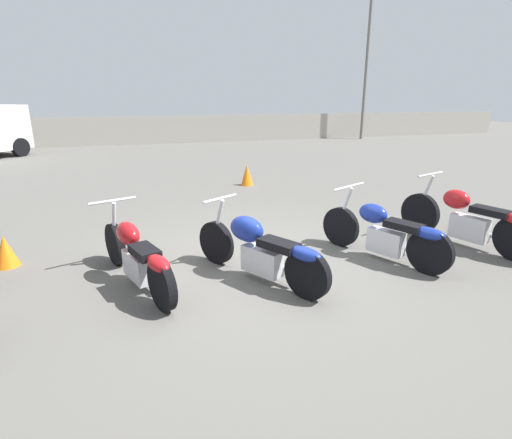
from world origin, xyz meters
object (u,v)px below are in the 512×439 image
Objects in this scene: motorcycle_slot_2 at (260,249)px; motorcycle_slot_4 at (469,219)px; light_pole_left at (368,46)px; traffic_cone_near at (247,175)px; motorcycle_slot_1 at (137,256)px; motorcycle_slot_3 at (386,233)px; traffic_cone_far at (5,251)px.

motorcycle_slot_2 is 3.45m from motorcycle_slot_4.
light_pole_left reaches higher than traffic_cone_near.
motorcycle_slot_2 is 5.64m from traffic_cone_near.
traffic_cone_near is (1.40, 5.46, -0.15)m from motorcycle_slot_2.
motorcycle_slot_1 is at bearing -129.54° from light_pole_left.
light_pole_left is 4.20× the size of motorcycle_slot_2.
motorcycle_slot_4 is at bearing -20.82° from motorcycle_slot_1.
motorcycle_slot_4 is at bearing -22.13° from motorcycle_slot_3.
motorcycle_slot_1 is at bearing -33.55° from traffic_cone_far.
traffic_cone_near is at bearing -134.22° from light_pole_left.
motorcycle_slot_1 is at bearing -119.15° from traffic_cone_near.
motorcycle_slot_4 is 3.94× the size of traffic_cone_near.
traffic_cone_far is at bearing 140.23° from motorcycle_slot_3.
motorcycle_slot_2 is (1.48, -0.29, 0.03)m from motorcycle_slot_1.
traffic_cone_near is (-2.05, 5.28, -0.16)m from motorcycle_slot_4.
motorcycle_slot_2 is at bearing -24.10° from traffic_cone_far.
traffic_cone_far is at bearing -135.70° from light_pole_left.
motorcycle_slot_1 is 3.75× the size of traffic_cone_near.
motorcycle_slot_4 is at bearing -27.74° from motorcycle_slot_2.
motorcycle_slot_1 reaches higher than traffic_cone_far.
motorcycle_slot_3 is 5.29m from traffic_cone_far.
traffic_cone_near is at bearing 70.28° from motorcycle_slot_3.
motorcycle_slot_4 reaches higher than motorcycle_slot_1.
traffic_cone_near is (2.88, 5.17, -0.12)m from motorcycle_slot_1.
motorcycle_slot_3 reaches higher than motorcycle_slot_2.
traffic_cone_far is (-1.73, 1.14, -0.17)m from motorcycle_slot_1.
light_pole_left is 14.58× the size of traffic_cone_near.
light_pole_left is at bearing 23.94° from motorcycle_slot_2.
motorcycle_slot_4 is (1.54, 0.08, 0.03)m from motorcycle_slot_3.
light_pole_left is 3.70× the size of motorcycle_slot_4.
light_pole_left is 19.71m from traffic_cone_far.
light_pole_left is at bearing 46.11° from motorcycle_slot_4.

